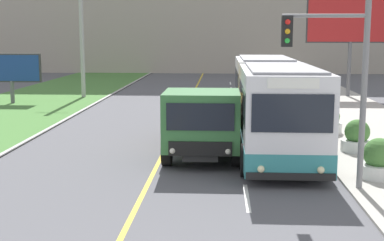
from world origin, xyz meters
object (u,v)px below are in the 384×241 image
Objects in this scene: billboard_large at (351,22)px; planter_round_near at (379,161)px; car_distant at (254,88)px; billboard_small at (11,69)px; dump_truck at (203,123)px; city_bus at (271,102)px; planter_round_third at (330,122)px; utility_pole_far at (81,26)px; traffic_light_mast at (338,70)px; planter_round_far at (319,109)px; planter_round_second at (357,138)px.

billboard_large reaches higher than planter_round_near.
billboard_large is at bearing 10.95° from car_distant.
billboard_large reaches higher than billboard_small.
dump_truck is 18.25m from billboard_small.
planter_round_near is (2.67, -5.23, -1.03)m from city_bus.
utility_pole_far is at bearing 137.67° from planter_round_third.
traffic_light_mast is 4.32× the size of planter_round_far.
utility_pole_far is 5.53m from billboard_small.
planter_round_far is (1.65, 11.69, -2.67)m from traffic_light_mast.
planter_round_near is at bearing -62.93° from city_bus.
billboard_large is at bearing 67.20° from city_bus.
billboard_large reaches higher than traffic_light_mast.
car_distant is 16.13m from planter_round_second.
traffic_light_mast is (12.27, -20.70, -1.45)m from utility_pole_far.
car_distant is 12.62m from planter_round_third.
planter_round_near is at bearing -43.17° from billboard_small.
billboard_small is at bearing -135.96° from utility_pole_far.
traffic_light_mast is 4.44× the size of planter_round_second.
planter_round_second is at bearing -80.17° from car_distant.
traffic_light_mast reaches higher than car_distant.
dump_truck is at bearing -63.22° from utility_pole_far.
billboard_small is at bearing 162.09° from planter_round_far.
billboard_small reaches higher than planter_round_second.
utility_pole_far is at bearing 147.09° from planter_round_far.
planter_round_near is at bearing -54.86° from utility_pole_far.
city_bus is at bearing -90.61° from car_distant.
traffic_light_mast is (1.15, -6.32, 1.64)m from city_bus.
utility_pole_far is at bearing 120.67° from traffic_light_mast.
traffic_light_mast is at bearing -87.22° from car_distant.
traffic_light_mast is (3.68, -3.67, 2.05)m from dump_truck.
traffic_light_mast is at bearing -103.79° from billboard_large.
traffic_light_mast is 12.10m from planter_round_far.
traffic_light_mast reaches higher than planter_round_second.
planter_round_far is (0.13, 10.59, 0.00)m from planter_round_near.
traffic_light_mast reaches higher than planter_round_near.
planter_round_second is 1.03× the size of planter_round_third.
planter_round_second is at bearing -35.91° from billboard_small.
billboard_small is 21.69m from planter_round_second.
planter_round_third is 3.53m from planter_round_far.
planter_round_second is (0.24, 3.53, -0.01)m from planter_round_near.
planter_round_third is 0.94× the size of planter_round_far.
billboard_small is at bearing -168.14° from billboard_large.
traffic_light_mast is 22.46m from billboard_large.
billboard_large is at bearing 78.19° from planter_round_second.
dump_truck is at bearing -99.04° from car_distant.
planter_round_near is (1.52, 1.10, -2.68)m from traffic_light_mast.
billboard_small is 18.37m from planter_round_far.
city_bus is at bearing 100.30° from traffic_light_mast.
planter_round_second is (2.91, -1.70, -1.04)m from city_bus.
traffic_light_mast is 8.72m from planter_round_third.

